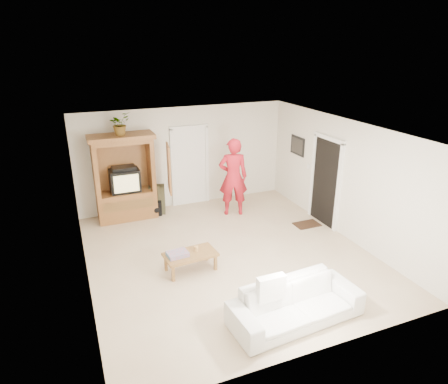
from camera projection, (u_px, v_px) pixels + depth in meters
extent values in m
plane|color=tan|center=(228.00, 254.00, 8.24)|extent=(6.00, 6.00, 0.00)
plane|color=white|center=(229.00, 130.00, 7.31)|extent=(6.00, 6.00, 0.00)
plane|color=silver|center=(184.00, 157.00, 10.37)|extent=(5.50, 0.00, 5.50)
plane|color=silver|center=(318.00, 274.00, 5.18)|extent=(5.50, 0.00, 5.50)
plane|color=silver|center=(80.00, 218.00, 6.80)|extent=(0.00, 6.00, 6.00)
plane|color=silver|center=(344.00, 179.00, 8.75)|extent=(0.00, 6.00, 6.00)
cube|color=brown|center=(127.00, 204.00, 9.84)|extent=(1.40, 0.60, 0.70)
cube|color=brown|center=(95.00, 171.00, 9.27)|extent=(0.10, 0.60, 1.20)
cube|color=brown|center=(151.00, 165.00, 9.73)|extent=(0.10, 0.60, 1.20)
cube|color=brown|center=(122.00, 165.00, 9.74)|extent=(1.40, 0.06, 1.20)
cube|color=brown|center=(121.00, 141.00, 9.27)|extent=(1.40, 0.60, 0.10)
cube|color=brown|center=(121.00, 137.00, 9.24)|extent=(1.52, 0.68, 0.10)
cube|color=brown|center=(169.00, 169.00, 9.44)|extent=(0.16, 0.67, 1.15)
cube|color=black|center=(125.00, 180.00, 9.64)|extent=(0.70, 0.52, 0.55)
cube|color=tan|center=(127.00, 184.00, 9.41)|extent=(0.58, 0.02, 0.42)
cube|color=black|center=(124.00, 168.00, 9.51)|extent=(0.55, 0.35, 0.08)
cube|color=olive|center=(129.00, 205.00, 9.56)|extent=(1.19, 0.03, 0.25)
cube|color=white|center=(190.00, 167.00, 10.50)|extent=(0.85, 0.05, 2.04)
cube|color=black|center=(326.00, 182.00, 9.36)|extent=(0.05, 0.90, 2.04)
cube|color=black|center=(298.00, 146.00, 10.28)|extent=(0.03, 0.60, 0.48)
cube|color=#382316|center=(307.00, 224.00, 9.57)|extent=(0.60, 0.40, 0.02)
imported|color=#4C7238|center=(120.00, 124.00, 9.11)|extent=(0.61, 0.61, 0.52)
imported|color=#AC1724|center=(233.00, 177.00, 9.85)|extent=(0.82, 0.66, 1.96)
imported|color=silver|center=(296.00, 304.00, 6.20)|extent=(2.16, 0.98, 0.62)
cube|color=olive|center=(190.00, 255.00, 7.56)|extent=(1.02, 0.61, 0.05)
cube|color=olive|center=(173.00, 274.00, 7.27)|extent=(0.06, 0.06, 0.31)
cube|color=olive|center=(166.00, 263.00, 7.61)|extent=(0.06, 0.06, 0.31)
cube|color=olive|center=(215.00, 263.00, 7.63)|extent=(0.06, 0.06, 0.31)
cube|color=olive|center=(207.00, 253.00, 7.98)|extent=(0.06, 0.06, 0.31)
cube|color=#CC4446|center=(178.00, 254.00, 7.45)|extent=(0.40, 0.31, 0.08)
cylinder|color=tan|center=(196.00, 249.00, 7.62)|extent=(0.08, 0.08, 0.10)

